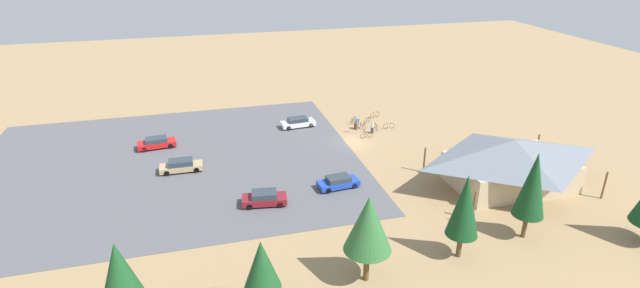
% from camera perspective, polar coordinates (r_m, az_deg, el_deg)
% --- Properties ---
extents(ground, '(160.00, 160.00, 0.00)m').
position_cam_1_polar(ground, '(62.77, 3.72, 0.19)').
color(ground, '#9E7F56').
rests_on(ground, ground).
extents(parking_lot_asphalt, '(43.90, 36.00, 0.05)m').
position_cam_1_polar(parking_lot_asphalt, '(59.54, -17.34, -2.20)').
color(parking_lot_asphalt, '#56565B').
rests_on(parking_lot_asphalt, ground).
extents(bike_pavilion, '(15.23, 10.67, 5.22)m').
position_cam_1_polar(bike_pavilion, '(54.75, 21.64, -1.71)').
color(bike_pavilion, '#C6B28E').
rests_on(bike_pavilion, ground).
extents(trash_bin, '(0.60, 0.60, 0.90)m').
position_cam_1_polar(trash_bin, '(67.00, 4.28, 2.13)').
color(trash_bin, brown).
rests_on(trash_bin, ground).
extents(lot_sign, '(0.56, 0.08, 2.20)m').
position_cam_1_polar(lot_sign, '(65.05, 4.40, 2.36)').
color(lot_sign, '#99999E').
rests_on(lot_sign, ground).
extents(pine_midwest, '(3.60, 3.60, 8.34)m').
position_cam_1_polar(pine_midwest, '(32.42, -22.35, -14.82)').
color(pine_midwest, brown).
rests_on(pine_midwest, ground).
extents(pine_far_east, '(2.64, 2.64, 7.58)m').
position_cam_1_polar(pine_far_east, '(40.51, 16.68, -6.99)').
color(pine_far_east, brown).
rests_on(pine_far_east, ground).
extents(pine_west, '(2.64, 2.64, 5.68)m').
position_cam_1_polar(pine_west, '(34.65, -6.88, -13.92)').
color(pine_west, brown).
rests_on(pine_west, ground).
extents(pine_far_west, '(2.68, 2.68, 8.21)m').
position_cam_1_polar(pine_far_west, '(44.91, 23.77, -4.43)').
color(pine_far_west, brown).
rests_on(pine_far_west, ground).
extents(pine_mideast, '(3.67, 3.67, 7.38)m').
position_cam_1_polar(pine_mideast, '(36.35, 5.71, -9.34)').
color(pine_mideast, brown).
rests_on(pine_mideast, ground).
extents(bicycle_silver_edge_south, '(1.32, 1.23, 0.84)m').
position_cam_1_polar(bicycle_silver_edge_south, '(69.39, 5.58, 2.76)').
color(bicycle_silver_edge_south, black).
rests_on(bicycle_silver_edge_south, ground).
extents(bicycle_orange_yard_left, '(0.48, 1.74, 0.81)m').
position_cam_1_polar(bicycle_orange_yard_left, '(67.26, 6.56, 2.05)').
color(bicycle_orange_yard_left, black).
rests_on(bicycle_orange_yard_left, ground).
extents(bicycle_blue_yard_front, '(0.73, 1.52, 0.84)m').
position_cam_1_polar(bicycle_blue_yard_front, '(67.24, 4.93, 2.11)').
color(bicycle_blue_yard_front, black).
rests_on(bicycle_blue_yard_front, ground).
extents(bicycle_red_back_row, '(1.68, 0.48, 0.80)m').
position_cam_1_polar(bicycle_red_back_row, '(64.16, 5.47, 1.01)').
color(bicycle_red_back_row, black).
rests_on(bicycle_red_back_row, ground).
extents(bicycle_yellow_yard_right, '(1.65, 0.73, 0.86)m').
position_cam_1_polar(bicycle_yellow_yard_right, '(71.63, 6.47, 3.42)').
color(bicycle_yellow_yard_right, black).
rests_on(bicycle_yellow_yard_right, ground).
extents(bicycle_black_edge_north, '(1.26, 1.24, 0.87)m').
position_cam_1_polar(bicycle_black_edge_north, '(69.20, 3.96, 2.79)').
color(bicycle_black_edge_north, black).
rests_on(bicycle_black_edge_north, ground).
extents(bicycle_white_near_porch, '(1.70, 0.48, 0.90)m').
position_cam_1_polar(bicycle_white_near_porch, '(67.64, 8.09, 2.11)').
color(bicycle_white_near_porch, black).
rests_on(bicycle_white_near_porch, ground).
extents(car_maroon_inner_stall, '(4.59, 2.49, 1.42)m').
position_cam_1_polar(car_maroon_inner_stall, '(48.45, -6.56, -6.35)').
color(car_maroon_inner_stall, maroon).
rests_on(car_maroon_inner_stall, parking_lot_asphalt).
extents(car_red_far_end, '(4.78, 2.37, 1.36)m').
position_cam_1_polar(car_red_far_end, '(64.05, -18.69, 0.14)').
color(car_red_far_end, red).
rests_on(car_red_far_end, parking_lot_asphalt).
extents(car_white_near_entry, '(4.84, 2.22, 1.37)m').
position_cam_1_polar(car_white_near_entry, '(67.43, -2.61, 2.57)').
color(car_white_near_entry, white).
rests_on(car_white_near_entry, parking_lot_asphalt).
extents(car_tan_end_stall, '(4.74, 1.88, 1.39)m').
position_cam_1_polar(car_tan_end_stall, '(56.88, -16.03, -2.46)').
color(car_tan_end_stall, tan).
rests_on(car_tan_end_stall, parking_lot_asphalt).
extents(car_blue_back_corner, '(4.52, 2.26, 1.30)m').
position_cam_1_polar(car_blue_back_corner, '(51.27, 2.16, -4.49)').
color(car_blue_back_corner, '#1E42B2').
rests_on(car_blue_back_corner, parking_lot_asphalt).
extents(visitor_crossing_yard, '(0.36, 0.36, 1.68)m').
position_cam_1_polar(visitor_crossing_yard, '(65.67, 6.17, 2.00)').
color(visitor_crossing_yard, '#2D3347').
rests_on(visitor_crossing_yard, ground).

